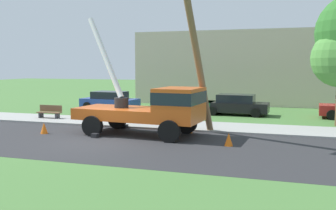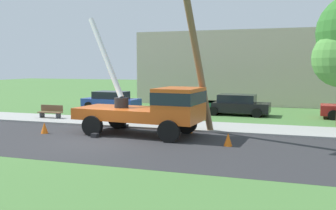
# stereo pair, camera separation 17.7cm
# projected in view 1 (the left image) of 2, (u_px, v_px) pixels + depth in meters

# --- Properties ---
(ground_plane) EXTENTS (120.00, 120.00, 0.00)m
(ground_plane) POSITION_uv_depth(u_px,v_px,m) (174.00, 111.00, 28.04)
(ground_plane) COLOR #477538
(road_asphalt) EXTENTS (80.00, 7.32, 0.01)m
(road_asphalt) POSITION_uv_depth(u_px,v_px,m) (98.00, 141.00, 16.64)
(road_asphalt) COLOR #2B2B2D
(road_asphalt) RESTS_ON ground
(sidewalk_strip) EXTENTS (80.00, 3.10, 0.10)m
(sidewalk_strip) POSITION_uv_depth(u_px,v_px,m) (141.00, 123.00, 21.58)
(sidewalk_strip) COLOR #9E9E99
(sidewalk_strip) RESTS_ON ground
(utility_truck) EXTENTS (6.74, 3.26, 5.98)m
(utility_truck) POSITION_uv_depth(u_px,v_px,m) (154.00, 107.00, 17.82)
(utility_truck) COLOR #C65119
(utility_truck) RESTS_ON ground
(leaning_utility_pole) EXTENTS (1.33, 3.76, 8.52)m
(leaning_utility_pole) POSITION_uv_depth(u_px,v_px,m) (195.00, 45.00, 17.27)
(leaning_utility_pole) COLOR brown
(leaning_utility_pole) RESTS_ON ground
(traffic_cone_ahead) EXTENTS (0.36, 0.36, 0.56)m
(traffic_cone_ahead) POSITION_uv_depth(u_px,v_px,m) (229.00, 139.00, 15.64)
(traffic_cone_ahead) COLOR orange
(traffic_cone_ahead) RESTS_ON ground
(traffic_cone_behind) EXTENTS (0.36, 0.36, 0.56)m
(traffic_cone_behind) POSITION_uv_depth(u_px,v_px,m) (44.00, 128.00, 18.52)
(traffic_cone_behind) COLOR orange
(traffic_cone_behind) RESTS_ON ground
(traffic_cone_curbside) EXTENTS (0.36, 0.36, 0.56)m
(traffic_cone_curbside) POSITION_uv_depth(u_px,v_px,m) (189.00, 127.00, 18.74)
(traffic_cone_curbside) COLOR orange
(traffic_cone_curbside) RESTS_ON ground
(parked_sedan_blue) EXTENTS (4.54, 2.27, 1.42)m
(parked_sedan_blue) POSITION_uv_depth(u_px,v_px,m) (110.00, 101.00, 28.59)
(parked_sedan_blue) COLOR #263F99
(parked_sedan_blue) RESTS_ON ground
(parked_sedan_green) EXTENTS (4.45, 2.11, 1.42)m
(parked_sedan_green) POSITION_uv_depth(u_px,v_px,m) (184.00, 103.00, 26.83)
(parked_sedan_green) COLOR #1E6638
(parked_sedan_green) RESTS_ON ground
(parked_sedan_black) EXTENTS (4.48, 2.15, 1.42)m
(parked_sedan_black) POSITION_uv_depth(u_px,v_px,m) (236.00, 105.00, 25.58)
(parked_sedan_black) COLOR black
(parked_sedan_black) RESTS_ON ground
(park_bench) EXTENTS (1.60, 0.45, 0.90)m
(park_bench) POSITION_uv_depth(u_px,v_px,m) (50.00, 112.00, 23.43)
(park_bench) COLOR brown
(park_bench) RESTS_ON ground
(lowrise_building_backdrop) EXTENTS (18.00, 6.00, 6.40)m
(lowrise_building_backdrop) POSITION_uv_depth(u_px,v_px,m) (239.00, 68.00, 34.01)
(lowrise_building_backdrop) COLOR beige
(lowrise_building_backdrop) RESTS_ON ground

